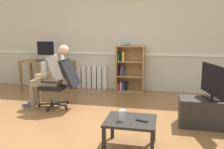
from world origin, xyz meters
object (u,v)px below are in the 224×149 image
at_px(tv_screen, 213,81).
at_px(imac_monitor, 46,49).
at_px(computer_mouse, 54,61).
at_px(bookshelf, 128,69).
at_px(radiator, 89,77).
at_px(office_chair, 61,82).
at_px(tv_stand, 211,113).
at_px(keyboard, 44,61).
at_px(person_seated, 52,75).
at_px(coffee_table, 131,124).
at_px(computer_desk, 48,65).
at_px(spare_remote, 142,121).
at_px(drinking_glass, 122,115).

bearing_deg(tv_screen, imac_monitor, 49.54).
bearing_deg(computer_mouse, tv_screen, -24.88).
xyz_separation_m(bookshelf, radiator, (-1.06, 0.10, -0.26)).
xyz_separation_m(bookshelf, office_chair, (-1.08, -1.60, -0.04)).
relative_size(office_chair, tv_stand, 1.00).
distance_m(computer_mouse, tv_stand, 3.79).
bearing_deg(keyboard, person_seated, -56.33).
distance_m(keyboard, coffee_table, 3.61).
distance_m(bookshelf, coffee_table, 3.02).
relative_size(computer_mouse, tv_screen, 0.13).
bearing_deg(computer_desk, radiator, 21.72).
bearing_deg(radiator, bookshelf, -5.15).
relative_size(imac_monitor, person_seated, 0.41).
relative_size(bookshelf, tv_screen, 1.56).
height_order(tv_screen, spare_remote, tv_screen).
height_order(tv_screen, coffee_table, tv_screen).
bearing_deg(person_seated, drinking_glass, 49.31).
relative_size(computer_desk, tv_stand, 1.37).
xyz_separation_m(keyboard, radiator, (1.00, 0.53, -0.47)).
xyz_separation_m(keyboard, drinking_glass, (2.43, -2.60, -0.32)).
bearing_deg(tv_screen, coffee_table, 115.84).
bearing_deg(person_seated, coffee_table, 52.04).
bearing_deg(imac_monitor, radiator, 16.61).
height_order(computer_desk, spare_remote, computer_desk).
relative_size(computer_desk, tv_screen, 1.75).
bearing_deg(imac_monitor, computer_desk, -48.31).
xyz_separation_m(radiator, coffee_table, (1.53, -3.07, 0.03)).
height_order(bookshelf, drinking_glass, bookshelf).
relative_size(computer_desk, coffee_table, 2.10).
bearing_deg(computer_mouse, bookshelf, 12.98).
relative_size(tv_stand, tv_screen, 1.27).
distance_m(tv_stand, tv_screen, 0.51).
distance_m(computer_mouse, bookshelf, 1.86).
relative_size(tv_screen, coffee_table, 1.20).
height_order(computer_desk, bookshelf, bookshelf).
distance_m(office_chair, person_seated, 0.23).
xyz_separation_m(computer_mouse, tv_stand, (3.41, -1.58, -0.55)).
relative_size(computer_desk, keyboard, 3.18).
distance_m(imac_monitor, tv_screen, 4.14).
bearing_deg(computer_mouse, computer_desk, 153.81).
bearing_deg(spare_remote, bookshelf, -149.46).
xyz_separation_m(office_chair, tv_stand, (2.69, -0.39, -0.30)).
bearing_deg(radiator, computer_mouse, -145.25).
bearing_deg(person_seated, office_chair, 90.00).
bearing_deg(person_seated, keyboard, -146.21).
relative_size(imac_monitor, coffee_table, 0.80).
bearing_deg(bookshelf, computer_mouse, -167.02).
xyz_separation_m(bookshelf, drinking_glass, (0.37, -3.03, -0.11)).
xyz_separation_m(radiator, drinking_glass, (1.44, -3.13, 0.15)).
xyz_separation_m(computer_desk, person_seated, (0.76, -1.31, 0.01)).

